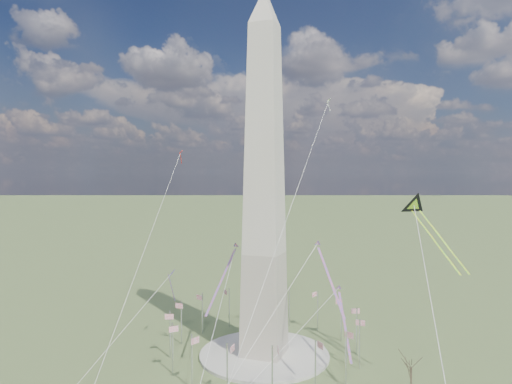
% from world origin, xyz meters
% --- Properties ---
extents(ground, '(2000.00, 2000.00, 0.00)m').
position_xyz_m(ground, '(0.00, 0.00, 0.00)').
color(ground, '#3E552A').
rests_on(ground, ground).
extents(plaza, '(36.00, 36.00, 0.80)m').
position_xyz_m(plaza, '(0.00, 0.00, 0.40)').
color(plaza, '#A3A195').
rests_on(plaza, ground).
extents(washington_monument, '(15.56, 15.56, 100.00)m').
position_xyz_m(washington_monument, '(0.00, 0.00, 47.95)').
color(washington_monument, '#AA9B8E').
rests_on(washington_monument, plaza).
extents(flagpole_ring, '(54.40, 54.40, 13.00)m').
position_xyz_m(flagpole_ring, '(-0.00, -0.00, 7.27)').
color(flagpole_ring, silver).
rests_on(flagpole_ring, ground).
extents(tree_near, '(6.70, 6.70, 11.72)m').
position_xyz_m(tree_near, '(38.85, -13.00, 8.35)').
color(tree_near, '#4E402F').
rests_on(tree_near, ground).
extents(kite_delta_black, '(16.00, 19.65, 17.16)m').
position_xyz_m(kite_delta_black, '(39.42, 3.10, 41.79)').
color(kite_delta_black, black).
rests_on(kite_delta_black, ground).
extents(kite_diamond_purple, '(2.22, 3.18, 9.65)m').
position_xyz_m(kite_diamond_purple, '(-28.16, -1.85, 20.32)').
color(kite_diamond_purple, navy).
rests_on(kite_diamond_purple, ground).
extents(kite_streamer_left, '(11.22, 19.05, 14.45)m').
position_xyz_m(kite_streamer_left, '(18.62, -7.59, 27.48)').
color(kite_streamer_left, '#E54F24').
rests_on(kite_streamer_left, ground).
extents(kite_streamer_mid, '(2.20, 22.75, 15.62)m').
position_xyz_m(kite_streamer_mid, '(-10.59, -1.80, 24.21)').
color(kite_streamer_mid, '#E54F24').
rests_on(kite_streamer_mid, ground).
extents(kite_streamer_right, '(7.51, 19.75, 14.00)m').
position_xyz_m(kite_streamer_right, '(21.48, 1.08, 14.00)').
color(kite_streamer_right, '#E54F24').
rests_on(kite_streamer_right, ground).
extents(kite_small_red, '(1.97, 1.71, 5.05)m').
position_xyz_m(kite_small_red, '(-42.64, 30.38, 57.84)').
color(kite_small_red, red).
rests_on(kite_small_red, ground).
extents(kite_small_white, '(1.59, 2.34, 4.95)m').
position_xyz_m(kite_small_white, '(9.88, 40.67, 75.51)').
color(kite_small_white, white).
rests_on(kite_small_white, ground).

